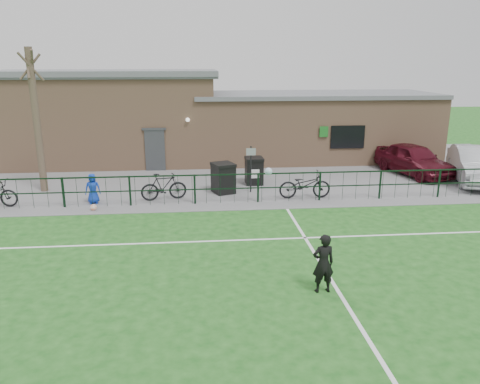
{
  "coord_description": "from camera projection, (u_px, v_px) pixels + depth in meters",
  "views": [
    {
      "loc": [
        -1.37,
        -9.72,
        5.49
      ],
      "look_at": [
        0.0,
        5.0,
        1.3
      ],
      "focal_mm": 35.0,
      "sensor_mm": 36.0,
      "label": 1
    }
  ],
  "objects": [
    {
      "name": "ground",
      "position": [
        260.0,
        303.0,
        10.93
      ],
      "size": [
        90.0,
        90.0,
        0.0
      ],
      "primitive_type": "plane",
      "color": "#185017",
      "rests_on": "ground"
    },
    {
      "name": "paving_strip",
      "position": [
        225.0,
        171.0,
        23.86
      ],
      "size": [
        34.0,
        13.0,
        0.02
      ],
      "primitive_type": "cube",
      "color": "slate",
      "rests_on": "ground"
    },
    {
      "name": "pitch_line_touch",
      "position": [
        233.0,
        204.0,
        18.4
      ],
      "size": [
        28.0,
        0.1,
        0.01
      ],
      "primitive_type": "cube",
      "color": "white",
      "rests_on": "ground"
    },
    {
      "name": "pitch_line_mid",
      "position": [
        243.0,
        240.0,
        14.76
      ],
      "size": [
        28.0,
        0.1,
        0.01
      ],
      "primitive_type": "cube",
      "color": "white",
      "rests_on": "ground"
    },
    {
      "name": "pitch_line_perp",
      "position": [
        343.0,
        299.0,
        11.11
      ],
      "size": [
        0.1,
        16.0,
        0.01
      ],
      "primitive_type": "cube",
      "color": "white",
      "rests_on": "ground"
    },
    {
      "name": "perimeter_fence",
      "position": [
        233.0,
        188.0,
        18.43
      ],
      "size": [
        28.0,
        0.1,
        1.2
      ],
      "primitive_type": "cube",
      "color": "black",
      "rests_on": "ground"
    },
    {
      "name": "bare_tree",
      "position": [
        37.0,
        122.0,
        19.46
      ],
      "size": [
        0.3,
        0.3,
        6.0
      ],
      "primitive_type": "cylinder",
      "color": "#49392C",
      "rests_on": "ground"
    },
    {
      "name": "wheelie_bin_left",
      "position": [
        223.0,
        179.0,
        19.82
      ],
      "size": [
        1.06,
        1.12,
        1.2
      ],
      "primitive_type": "cube",
      "rotation": [
        0.0,
        0.0,
        0.36
      ],
      "color": "black",
      "rests_on": "paving_strip"
    },
    {
      "name": "wheelie_bin_right",
      "position": [
        254.0,
        172.0,
        21.26
      ],
      "size": [
        0.77,
        0.87,
        1.14
      ],
      "primitive_type": "cube",
      "rotation": [
        0.0,
        0.0,
        0.03
      ],
      "color": "black",
      "rests_on": "paving_strip"
    },
    {
      "name": "sign_post",
      "position": [
        251.0,
        169.0,
        19.79
      ],
      "size": [
        0.08,
        0.08,
        2.0
      ],
      "primitive_type": "cylinder",
      "rotation": [
        0.0,
        0.0,
        0.38
      ],
      "color": "black",
      "rests_on": "paving_strip"
    },
    {
      "name": "car_maroon",
      "position": [
        414.0,
        159.0,
        22.96
      ],
      "size": [
        2.89,
        4.79,
        1.53
      ],
      "primitive_type": "imported",
      "rotation": [
        0.0,
        0.0,
        0.26
      ],
      "color": "#4B0D19",
      "rests_on": "paving_strip"
    },
    {
      "name": "car_silver",
      "position": [
        475.0,
        165.0,
        21.5
      ],
      "size": [
        3.24,
        5.2,
        1.62
      ],
      "primitive_type": "imported",
      "rotation": [
        0.0,
        0.0,
        -0.34
      ],
      "color": "#A8AAAF",
      "rests_on": "paving_strip"
    },
    {
      "name": "bicycle_d",
      "position": [
        164.0,
        187.0,
        18.81
      ],
      "size": [
        1.9,
        0.86,
        1.11
      ],
      "primitive_type": "imported",
      "rotation": [
        0.0,
        0.0,
        1.76
      ],
      "color": "black",
      "rests_on": "paving_strip"
    },
    {
      "name": "bicycle_e",
      "position": [
        305.0,
        185.0,
        19.07
      ],
      "size": [
        2.11,
        0.74,
        1.11
      ],
      "primitive_type": "imported",
      "rotation": [
        0.0,
        0.0,
        1.57
      ],
      "color": "black",
      "rests_on": "paving_strip"
    },
    {
      "name": "spectator_child",
      "position": [
        93.0,
        189.0,
        18.34
      ],
      "size": [
        0.62,
        0.45,
        1.2
      ],
      "primitive_type": "imported",
      "rotation": [
        0.0,
        0.0,
        0.12
      ],
      "color": "#1237B1",
      "rests_on": "paving_strip"
    },
    {
      "name": "goalkeeper_kick",
      "position": [
        321.0,
        260.0,
        11.37
      ],
      "size": [
        1.3,
        3.33,
        2.45
      ],
      "color": "black",
      "rests_on": "ground"
    },
    {
      "name": "ball_ground",
      "position": [
        94.0,
        207.0,
        17.63
      ],
      "size": [
        0.25,
        0.25,
        0.25
      ],
      "primitive_type": "sphere",
      "color": "white",
      "rests_on": "ground"
    },
    {
      "name": "clubhouse",
      "position": [
        205.0,
        121.0,
        26.05
      ],
      "size": [
        24.25,
        5.4,
        4.96
      ],
      "color": "tan",
      "rests_on": "ground"
    }
  ]
}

